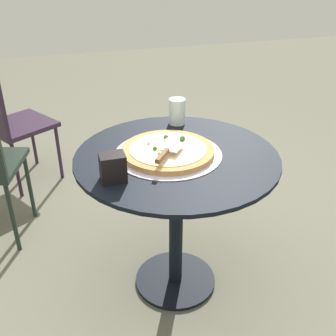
{
  "coord_description": "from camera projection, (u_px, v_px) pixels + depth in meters",
  "views": [
    {
      "loc": [
        -1.48,
        0.47,
        1.53
      ],
      "look_at": [
        0.02,
        0.03,
        0.66
      ],
      "focal_mm": 43.96,
      "sensor_mm": 36.0,
      "label": 1
    }
  ],
  "objects": [
    {
      "name": "patio_table",
      "position": [
        176.0,
        188.0,
        1.83
      ],
      "size": [
        0.88,
        0.88,
        0.72
      ],
      "color": "black",
      "rests_on": "ground"
    },
    {
      "name": "pizza_on_tray",
      "position": [
        168.0,
        151.0,
        1.75
      ],
      "size": [
        0.46,
        0.46,
        0.05
      ],
      "color": "silver",
      "rests_on": "patio_table"
    },
    {
      "name": "patio_chair_near",
      "position": [
        7.0,
        117.0,
        2.7
      ],
      "size": [
        0.54,
        0.54,
        0.89
      ],
      "color": "#2E1E32",
      "rests_on": "ground"
    },
    {
      "name": "drinking_cup",
      "position": [
        177.0,
        111.0,
        2.02
      ],
      "size": [
        0.08,
        0.08,
        0.13
      ],
      "primitive_type": "cylinder",
      "color": "silver",
      "rests_on": "patio_table"
    },
    {
      "name": "napkin_dispenser",
      "position": [
        113.0,
        167.0,
        1.54
      ],
      "size": [
        0.08,
        0.1,
        0.11
      ],
      "primitive_type": "cube",
      "rotation": [
        0.0,
        0.0,
        1.58
      ],
      "color": "black",
      "rests_on": "patio_table"
    },
    {
      "name": "pizza_server",
      "position": [
        167.0,
        151.0,
        1.66
      ],
      "size": [
        0.2,
        0.17,
        0.02
      ],
      "color": "silver",
      "rests_on": "pizza_on_tray"
    },
    {
      "name": "ground_plane",
      "position": [
        175.0,
        280.0,
        2.1
      ],
      "size": [
        10.0,
        10.0,
        0.0
      ],
      "primitive_type": "plane",
      "color": "#676555"
    }
  ]
}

